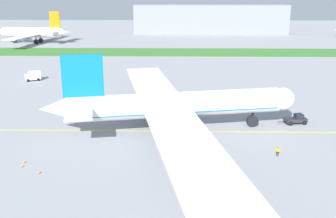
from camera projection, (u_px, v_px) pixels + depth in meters
name	position (u px, v px, depth m)	size (l,w,h in m)	color
ground_plane	(186.00, 132.00, 77.23)	(600.00, 600.00, 0.00)	gray
apron_taxi_line	(186.00, 131.00, 77.29)	(280.00, 0.36, 0.01)	yellow
grass_median_strip	(181.00, 52.00, 175.88)	(320.00, 24.00, 0.10)	#38722D
airliner_foreground	(173.00, 105.00, 75.84)	(49.92, 80.52, 15.83)	white
pushback_tug	(296.00, 119.00, 81.61)	(6.39, 3.22, 2.10)	#26262B
ground_crew_wingwalker_port	(278.00, 150.00, 65.43)	(0.60, 0.37, 1.75)	black
traffic_cone_near_nose	(22.00, 166.00, 61.54)	(0.36, 0.36, 0.58)	#F2590C
traffic_cone_port_wing	(39.00, 172.00, 59.33)	(0.36, 0.36, 0.58)	#F2590C
traffic_cone_starboard_wing	(24.00, 161.00, 63.11)	(0.36, 0.36, 0.58)	#F2590C
service_truck_baggage_loader	(33.00, 76.00, 120.18)	(5.00, 4.08, 2.94)	white
parked_airliner_far_left	(34.00, 33.00, 203.60)	(38.11, 57.93, 16.45)	white
terminal_building	(210.00, 19.00, 251.45)	(97.20, 20.00, 18.00)	gray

